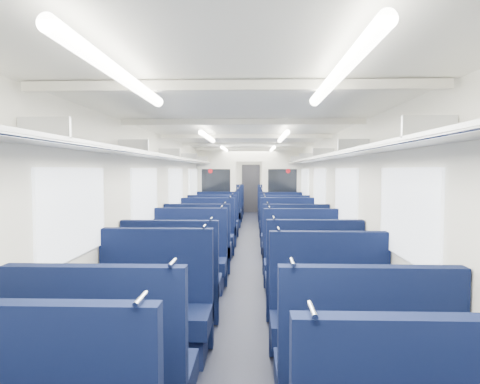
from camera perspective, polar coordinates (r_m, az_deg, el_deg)
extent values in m
cube|color=black|center=(8.86, 1.05, -8.58)|extent=(2.80, 18.00, 0.01)
cube|color=white|center=(8.69, 1.06, 6.78)|extent=(2.80, 18.00, 0.01)
cube|color=silver|center=(8.83, -8.07, -0.94)|extent=(0.02, 18.00, 2.35)
cube|color=black|center=(8.92, -7.93, -6.23)|extent=(0.03, 17.90, 0.70)
cube|color=silver|center=(8.79, 10.22, -0.98)|extent=(0.02, 18.00, 2.35)
cube|color=black|center=(8.88, 10.08, -6.29)|extent=(0.03, 17.90, 0.70)
cube|color=silver|center=(17.68, 1.49, 1.06)|extent=(2.80, 0.02, 2.35)
cube|color=#B2B5BA|center=(8.78, -6.95, 4.24)|extent=(0.34, 17.40, 0.04)
cylinder|color=silver|center=(8.75, -5.78, 4.12)|extent=(0.02, 17.40, 0.02)
cube|color=#B2B5BA|center=(3.01, -24.99, 7.89)|extent=(0.34, 0.03, 0.14)
cube|color=#B2B5BA|center=(4.87, -14.24, 6.10)|extent=(0.34, 0.03, 0.14)
cube|color=#B2B5BA|center=(6.81, -9.55, 5.25)|extent=(0.34, 0.03, 0.14)
cube|color=#B2B5BA|center=(8.78, -6.95, 4.76)|extent=(0.34, 0.03, 0.14)
cube|color=#B2B5BA|center=(10.76, -5.31, 4.44)|extent=(0.34, 0.03, 0.14)
cube|color=#B2B5BA|center=(12.75, -4.18, 4.23)|extent=(0.34, 0.03, 0.14)
cube|color=#B2B5BA|center=(14.74, -3.35, 4.06)|extent=(0.34, 0.03, 0.14)
cube|color=#B2B5BA|center=(16.73, -2.73, 3.94)|extent=(0.34, 0.03, 0.14)
cube|color=#B2B5BA|center=(8.74, 9.10, 4.23)|extent=(0.34, 17.40, 0.04)
cylinder|color=silver|center=(8.72, 7.93, 4.11)|extent=(0.02, 17.40, 0.02)
cube|color=#B2B5BA|center=(2.90, 24.28, 8.09)|extent=(0.34, 0.03, 0.14)
cube|color=#B2B5BA|center=(4.81, 15.12, 6.13)|extent=(0.34, 0.03, 0.14)
cube|color=#B2B5BA|center=(6.77, 11.24, 5.25)|extent=(0.34, 0.03, 0.14)
cube|color=#B2B5BA|center=(8.75, 9.11, 4.75)|extent=(0.34, 0.03, 0.14)
cube|color=#B2B5BA|center=(10.73, 7.77, 4.43)|extent=(0.34, 0.03, 0.14)
cube|color=#B2B5BA|center=(12.72, 6.84, 4.21)|extent=(0.34, 0.03, 0.14)
cube|color=#B2B5BA|center=(14.72, 6.17, 4.05)|extent=(0.34, 0.03, 0.14)
cube|color=#B2B5BA|center=(16.71, 5.66, 3.93)|extent=(0.34, 0.03, 0.14)
cube|color=white|center=(3.80, -21.48, -2.62)|extent=(0.02, 1.30, 0.75)
cube|color=white|center=(5.98, -12.71, -0.51)|extent=(0.02, 1.30, 0.75)
cube|color=white|center=(8.22, -8.67, 0.48)|extent=(0.02, 1.30, 0.75)
cube|color=white|center=(10.49, -6.37, 1.03)|extent=(0.02, 1.30, 0.75)
cube|color=white|center=(13.26, -4.63, 1.46)|extent=(0.02, 1.30, 0.75)
cube|color=white|center=(15.55, -3.66, 1.69)|extent=(0.02, 1.30, 0.75)
cube|color=white|center=(3.71, 21.65, -2.76)|extent=(0.02, 1.30, 0.75)
cube|color=white|center=(5.92, 14.12, -0.56)|extent=(0.02, 1.30, 0.75)
cube|color=white|center=(8.18, 10.71, 0.44)|extent=(0.02, 1.30, 0.75)
cube|color=white|center=(10.45, 8.78, 1.01)|extent=(0.02, 1.30, 0.75)
cube|color=white|center=(13.24, 7.33, 1.44)|extent=(0.02, 1.30, 0.75)
cube|color=white|center=(15.53, 6.53, 1.67)|extent=(0.02, 1.30, 0.75)
cube|color=silver|center=(2.73, -0.84, 14.22)|extent=(2.70, 0.06, 0.06)
cube|color=silver|center=(4.71, 0.34, 9.49)|extent=(2.70, 0.06, 0.06)
cube|color=silver|center=(6.70, 0.81, 7.56)|extent=(2.70, 0.06, 0.06)
cube|color=silver|center=(8.69, 1.06, 6.52)|extent=(2.70, 0.06, 0.06)
cube|color=silver|center=(10.69, 1.22, 5.86)|extent=(2.70, 0.06, 0.06)
cube|color=silver|center=(12.69, 1.33, 5.41)|extent=(2.70, 0.06, 0.06)
cube|color=silver|center=(14.68, 1.41, 5.09)|extent=(2.70, 0.06, 0.06)
cube|color=silver|center=(16.68, 1.47, 4.84)|extent=(2.70, 0.06, 0.06)
cylinder|color=white|center=(2.33, -15.60, 14.81)|extent=(0.07, 1.60, 0.07)
cylinder|color=white|center=(6.23, -4.39, 7.43)|extent=(0.07, 1.60, 0.07)
cylinder|color=white|center=(9.71, -2.11, 5.85)|extent=(0.07, 1.60, 0.07)
cylinder|color=white|center=(14.20, -0.84, 4.96)|extent=(0.07, 1.60, 0.07)
cylinder|color=white|center=(2.27, 13.07, 15.17)|extent=(0.07, 1.60, 0.07)
cylinder|color=white|center=(6.21, 5.85, 7.44)|extent=(0.07, 1.60, 0.07)
cylinder|color=white|center=(9.69, 4.42, 5.85)|extent=(0.07, 1.60, 0.07)
cylinder|color=white|center=(14.19, 3.62, 4.95)|extent=(0.07, 1.60, 0.07)
cube|color=black|center=(17.63, 1.48, 0.48)|extent=(0.75, 0.06, 2.00)
cube|color=silver|center=(11.19, -3.24, -0.08)|extent=(1.05, 0.08, 2.35)
cube|color=black|center=(11.13, -3.27, 1.06)|extent=(0.76, 0.02, 0.80)
cylinder|color=red|center=(11.14, -4.05, 2.86)|extent=(0.12, 0.01, 0.12)
cube|color=silver|center=(11.17, 5.73, -0.10)|extent=(1.05, 0.08, 2.35)
cube|color=black|center=(11.11, 5.76, 1.05)|extent=(0.76, 0.02, 0.80)
cylinder|color=red|center=(11.11, 6.54, 2.85)|extent=(0.12, 0.01, 0.12)
cube|color=silver|center=(11.14, 1.25, 5.05)|extent=(0.70, 0.08, 0.35)
cylinder|color=silver|center=(1.91, -13.33, -13.92)|extent=(0.02, 0.17, 0.02)
cylinder|color=silver|center=(1.75, 9.76, -15.50)|extent=(0.02, 0.17, 0.02)
cube|color=#0B1335|center=(3.19, -17.19, -23.12)|extent=(1.11, 0.58, 0.19)
cube|color=#0B1335|center=(2.89, -18.92, -20.96)|extent=(1.11, 0.11, 1.19)
cylinder|color=silver|center=(2.57, -9.16, -9.45)|extent=(0.02, 0.17, 0.02)
cube|color=#0B1335|center=(3.15, 15.91, -23.43)|extent=(1.11, 0.58, 0.19)
cube|color=#0B1335|center=(2.85, 17.22, -21.32)|extent=(1.11, 0.11, 1.19)
cylinder|color=silver|center=(2.57, 7.11, -9.44)|extent=(0.02, 0.17, 0.02)
cube|color=#0B1335|center=(4.20, -11.90, -16.52)|extent=(1.11, 0.58, 0.19)
cube|color=black|center=(4.28, -11.87, -19.53)|extent=(1.02, 0.47, 0.29)
cube|color=#0B1335|center=(4.35, -11.17, -12.61)|extent=(1.11, 0.11, 1.19)
cylinder|color=silver|center=(4.14, -4.87, -4.67)|extent=(0.02, 0.17, 0.02)
cube|color=#0B1335|center=(4.00, 12.47, -17.50)|extent=(1.11, 0.58, 0.19)
cube|color=black|center=(4.09, 12.43, -20.63)|extent=(1.02, 0.47, 0.29)
cube|color=#0B1335|center=(4.15, 11.89, -13.36)|extent=(1.11, 0.11, 1.19)
cylinder|color=silver|center=(3.97, 5.24, -5.01)|extent=(0.02, 0.17, 0.02)
cube|color=#0B1335|center=(5.25, -8.90, -12.48)|extent=(1.11, 0.58, 0.19)
cube|color=black|center=(5.31, -8.88, -14.96)|extent=(1.02, 0.47, 0.29)
cube|color=#0B1335|center=(4.96, -9.44, -10.62)|extent=(1.11, 0.11, 1.19)
cylinder|color=silver|center=(4.78, -3.95, -3.63)|extent=(0.02, 0.17, 0.02)
cube|color=#0B1335|center=(5.31, 9.66, -12.29)|extent=(1.11, 0.58, 0.19)
cube|color=black|center=(5.38, 9.63, -14.74)|extent=(1.02, 0.47, 0.29)
cube|color=#0B1335|center=(5.02, 10.05, -10.45)|extent=(1.11, 0.11, 1.19)
cylinder|color=silver|center=(4.87, 4.61, -3.51)|extent=(0.02, 0.17, 0.02)
cube|color=#0B1335|center=(6.27, -7.03, -9.89)|extent=(1.11, 0.58, 0.19)
cube|color=black|center=(6.33, -7.02, -11.99)|extent=(1.02, 0.47, 0.29)
cube|color=#0B1335|center=(6.46, -6.71, -7.41)|extent=(1.11, 0.11, 1.19)
cylinder|color=silver|center=(6.32, -2.52, -2.00)|extent=(0.02, 0.17, 0.02)
cube|color=#0B1335|center=(6.18, 8.51, -10.08)|extent=(1.11, 0.58, 0.19)
cube|color=black|center=(6.24, 8.49, -12.22)|extent=(1.02, 0.47, 0.29)
cube|color=#0B1335|center=(6.37, 8.27, -7.57)|extent=(1.11, 0.11, 1.19)
cylinder|color=silver|center=(6.25, 4.01, -2.07)|extent=(0.02, 0.17, 0.02)
cube|color=#0B1335|center=(7.46, -5.56, -7.80)|extent=(1.11, 0.58, 0.19)
cube|color=black|center=(7.51, -5.55, -9.58)|extent=(1.02, 0.47, 0.29)
cube|color=#0B1335|center=(7.19, -5.81, -6.33)|extent=(1.11, 0.11, 1.19)
cylinder|color=silver|center=(7.07, -2.05, -1.47)|extent=(0.02, 0.17, 0.02)
cube|color=#0B1335|center=(7.44, 7.36, -7.85)|extent=(1.11, 0.58, 0.19)
cube|color=black|center=(7.48, 7.34, -9.64)|extent=(1.02, 0.47, 0.29)
cube|color=#0B1335|center=(7.16, 7.55, -6.38)|extent=(1.11, 0.11, 1.19)
cylinder|color=silver|center=(7.06, 3.77, -1.48)|extent=(0.02, 0.17, 0.02)
cube|color=#0B1335|center=(8.51, -4.62, -6.45)|extent=(1.11, 0.58, 0.19)
cube|color=black|center=(8.55, -4.61, -8.03)|extent=(1.02, 0.47, 0.29)
cube|color=#0B1335|center=(8.71, -4.44, -4.69)|extent=(1.11, 0.11, 1.19)
cylinder|color=silver|center=(8.61, -1.34, -0.67)|extent=(0.02, 0.17, 0.02)
cube|color=#0B1335|center=(8.61, 6.60, -6.35)|extent=(1.11, 0.58, 0.19)
cube|color=black|center=(8.65, 6.59, -7.91)|extent=(1.02, 0.47, 0.29)
cube|color=#0B1335|center=(8.81, 6.48, -4.61)|extent=(1.11, 0.11, 1.19)
cylinder|color=silver|center=(8.73, 3.41, -0.62)|extent=(0.02, 0.17, 0.02)
cube|color=#0B1335|center=(9.93, -3.67, -5.08)|extent=(1.11, 0.58, 0.19)
cube|color=black|center=(9.96, -3.66, -6.44)|extent=(1.02, 0.47, 0.29)
cube|color=#0B1335|center=(9.66, -3.81, -3.92)|extent=(1.11, 0.11, 1.19)
cylinder|color=silver|center=(9.57, -1.01, -0.29)|extent=(0.02, 0.17, 0.02)
cube|color=#0B1335|center=(9.89, 5.98, -5.12)|extent=(1.11, 0.58, 0.19)
cube|color=black|center=(9.93, 5.97, -6.49)|extent=(1.02, 0.47, 0.29)
cube|color=#0B1335|center=(9.63, 6.09, -3.96)|extent=(1.11, 0.11, 1.19)
cylinder|color=silver|center=(9.55, 3.28, -0.31)|extent=(0.02, 0.17, 0.02)
cube|color=#0B1335|center=(10.89, -3.17, -4.36)|extent=(1.11, 0.58, 0.19)
cube|color=black|center=(10.92, -3.17, -5.60)|extent=(1.02, 0.47, 0.29)
cube|color=#0B1335|center=(11.10, -3.06, -3.02)|extent=(1.11, 0.11, 1.19)
cylinder|color=silver|center=(11.02, -0.63, 0.14)|extent=(0.02, 0.17, 0.02)
cube|color=#0B1335|center=(10.73, 5.66, -4.48)|extent=(1.11, 0.58, 0.19)
cube|color=black|center=(10.76, 5.65, -5.74)|extent=(1.02, 0.47, 0.29)
cube|color=#0B1335|center=(10.94, 5.58, -3.12)|extent=(1.11, 0.11, 1.19)
cylinder|color=silver|center=(10.87, 3.12, 0.10)|extent=(0.02, 0.17, 0.02)
cube|color=#0B1335|center=(13.08, -2.31, -3.12)|extent=(1.11, 0.58, 0.19)
cube|color=black|center=(13.11, -2.31, -4.15)|extent=(1.02, 0.47, 0.29)
cube|color=#0B1335|center=(12.82, -2.39, -2.20)|extent=(1.11, 0.11, 1.19)
cylinder|color=silver|center=(12.76, -0.28, 0.53)|extent=(0.02, 0.17, 0.02)
cube|color=#0B1335|center=(12.89, 5.02, -3.22)|extent=(1.11, 0.58, 0.19)
cube|color=black|center=(12.92, 5.02, -4.27)|extent=(1.02, 0.47, 0.29)
cube|color=#0B1335|center=(12.63, 5.08, -2.29)|extent=(1.11, 0.11, 1.19)
cylinder|color=silver|center=(12.57, 2.95, 0.49)|extent=(0.02, 0.17, 0.02)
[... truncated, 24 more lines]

